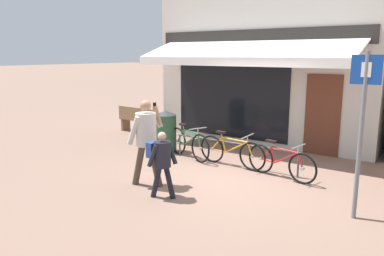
{
  "coord_description": "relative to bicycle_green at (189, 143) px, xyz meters",
  "views": [
    {
      "loc": [
        3.81,
        -6.71,
        2.6
      ],
      "look_at": [
        -0.65,
        -0.31,
        1.05
      ],
      "focal_mm": 35.0,
      "sensor_mm": 36.0,
      "label": 1
    }
  ],
  "objects": [
    {
      "name": "ground_plane",
      "position": [
        1.51,
        -0.76,
        -0.38
      ],
      "size": [
        160.0,
        160.0,
        0.0
      ],
      "primitive_type": "plane",
      "color": "#846656"
    },
    {
      "name": "shop_front",
      "position": [
        0.67,
        3.72,
        2.15
      ],
      "size": [
        6.59,
        4.47,
        5.08
      ],
      "color": "beige",
      "rests_on": "ground_plane"
    },
    {
      "name": "bike_rack_rail",
      "position": [
        1.24,
        0.07,
        0.09
      ],
      "size": [
        3.24,
        0.04,
        0.57
      ],
      "color": "#47494F",
      "rests_on": "ground_plane"
    },
    {
      "name": "bicycle_green",
      "position": [
        0.0,
        0.0,
        0.0
      ],
      "size": [
        1.61,
        0.68,
        0.85
      ],
      "rotation": [
        -0.01,
        0.0,
        -0.34
      ],
      "color": "black",
      "rests_on": "ground_plane"
    },
    {
      "name": "bicycle_orange",
      "position": [
        1.24,
        -0.02,
        -0.02
      ],
      "size": [
        1.79,
        0.52,
        0.82
      ],
      "rotation": [
        0.07,
        0.0,
        -0.07
      ],
      "color": "black",
      "rests_on": "ground_plane"
    },
    {
      "name": "bicycle_red",
      "position": [
        2.5,
        -0.16,
        -0.03
      ],
      "size": [
        1.65,
        0.54,
        0.79
      ],
      "rotation": [
        0.02,
        0.0,
        -0.2
      ],
      "color": "black",
      "rests_on": "ground_plane"
    },
    {
      "name": "pedestrian_adult",
      "position": [
        0.48,
        -2.1,
        0.67
      ],
      "size": [
        0.64,
        0.65,
        1.74
      ],
      "rotation": [
        0.0,
        0.0,
        -0.1
      ],
      "color": "#47382D",
      "rests_on": "ground_plane"
    },
    {
      "name": "pedestrian_child",
      "position": [
        1.13,
        -2.44,
        0.38
      ],
      "size": [
        0.53,
        0.47,
        1.25
      ],
      "rotation": [
        0.0,
        0.0,
        -0.07
      ],
      "color": "black",
      "rests_on": "ground_plane"
    },
    {
      "name": "litter_bin",
      "position": [
        -0.88,
        0.18,
        0.18
      ],
      "size": [
        0.58,
        0.58,
        1.12
      ],
      "color": "#23472D",
      "rests_on": "ground_plane"
    },
    {
      "name": "parking_sign",
      "position": [
        4.23,
        -1.36,
        1.23
      ],
      "size": [
        0.44,
        0.07,
        2.65
      ],
      "color": "slate",
      "rests_on": "ground_plane"
    },
    {
      "name": "park_bench",
      "position": [
        -3.15,
        1.57,
        0.08
      ],
      "size": [
        1.62,
        0.52,
        0.87
      ],
      "rotation": [
        0.0,
        0.0,
        -0.05
      ],
      "color": "brown",
      "rests_on": "ground_plane"
    }
  ]
}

